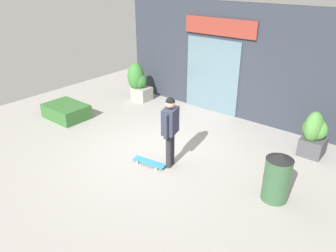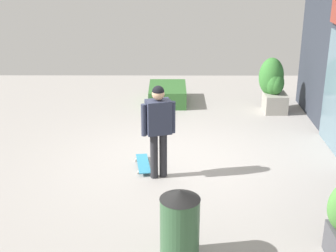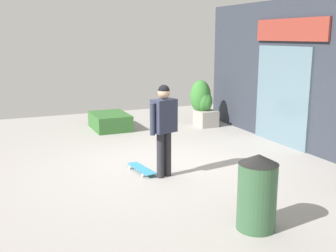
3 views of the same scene
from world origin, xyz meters
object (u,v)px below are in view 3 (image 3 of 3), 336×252
skateboarder (164,122)px  trash_bin (257,192)px  skateboard (142,169)px  planter_box_right (203,102)px

skateboarder → trash_bin: size_ratio=1.63×
skateboard → trash_bin: trash_bin is taller
skateboard → planter_box_right: planter_box_right is taller
skateboard → trash_bin: 2.78m
skateboard → planter_box_right: 4.23m
skateboarder → skateboard: (-0.38, -0.29, -0.92)m
skateboard → planter_box_right: bearing=-50.8°
planter_box_right → skateboard: bearing=-43.1°
skateboarder → trash_bin: 2.37m
skateboarder → skateboard: size_ratio=1.98×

